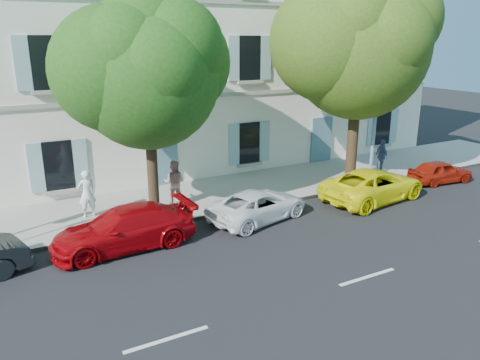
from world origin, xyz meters
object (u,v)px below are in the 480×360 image
tree_left (147,77)px  car_red_coupe (124,229)px  car_white_coupe (258,205)px  car_red_hatchback (440,172)px  car_yellow_supercar (373,185)px  tree_right (359,50)px  pedestrian_b (174,182)px  street_lamp (382,72)px  pedestrian_a (87,194)px  pedestrian_c (382,156)px

tree_left → car_red_coupe: bearing=-128.8°
car_white_coupe → car_red_hatchback: car_white_coupe is taller
car_yellow_supercar → car_red_coupe: bearing=80.5°
car_white_coupe → tree_right: 8.21m
car_yellow_supercar → car_red_hatchback: 4.55m
pedestrian_b → street_lamp: bearing=-153.7°
car_yellow_supercar → tree_left: size_ratio=0.61×
car_red_hatchback → tree_left: size_ratio=0.40×
car_red_hatchback → street_lamp: 5.51m
pedestrian_a → pedestrian_b: bearing=171.0°
tree_right → street_lamp: size_ratio=1.05×
car_white_coupe → pedestrian_c: bearing=-89.4°
car_yellow_supercar → pedestrian_c: 3.96m
car_yellow_supercar → tree_left: bearing=66.4°
car_red_coupe → pedestrian_b: size_ratio=2.60×
car_yellow_supercar → tree_right: (0.60, 2.09, 5.35)m
car_red_hatchback → tree_left: (-13.14, 2.13, 4.66)m
car_red_coupe → tree_left: 5.29m
pedestrian_a → pedestrian_c: (13.85, -0.79, -0.07)m
car_red_hatchback → pedestrian_c: size_ratio=1.89×
street_lamp → pedestrian_b: size_ratio=4.91×
car_red_hatchback → tree_right: 6.97m
tree_right → pedestrian_b: bearing=172.5°
car_white_coupe → tree_left: bearing=43.9°
car_red_hatchback → pedestrian_c: (-1.54, 2.22, 0.44)m
car_red_coupe → car_red_hatchback: bearing=88.2°
car_red_hatchback → pedestrian_a: 15.69m
pedestrian_a → car_yellow_supercar: bearing=157.1°
car_yellow_supercar → pedestrian_a: (-10.85, 3.36, 0.37)m
car_red_coupe → pedestrian_b: pedestrian_b is taller
car_red_coupe → pedestrian_c: 13.50m
car_red_hatchback → car_red_coupe: bearing=97.0°
car_white_coupe → pedestrian_a: (-5.56, 2.95, 0.48)m
tree_right → pedestrian_c: (2.39, 0.48, -5.04)m
pedestrian_a → pedestrian_c: bearing=171.1°
car_white_coupe → pedestrian_c: pedestrian_c is taller
car_red_coupe → street_lamp: street_lamp is taller
car_yellow_supercar → tree_left: 10.03m
tree_right → car_white_coupe: bearing=-164.1°
car_red_hatchback → pedestrian_c: pedestrian_c is taller
tree_left → tree_right: 9.25m
car_white_coupe → tree_left: 6.06m
street_lamp → pedestrian_b: bearing=172.3°
car_white_coupe → tree_left: (-3.31, 2.08, 4.63)m
car_red_coupe → tree_right: bearing=97.3°
tree_right → car_yellow_supercar: bearing=-106.0°
tree_left → pedestrian_b: bearing=32.3°
street_lamp → pedestrian_c: 4.31m
car_red_hatchback → pedestrian_b: bearing=83.9°
car_red_coupe → street_lamp: bearing=95.5°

